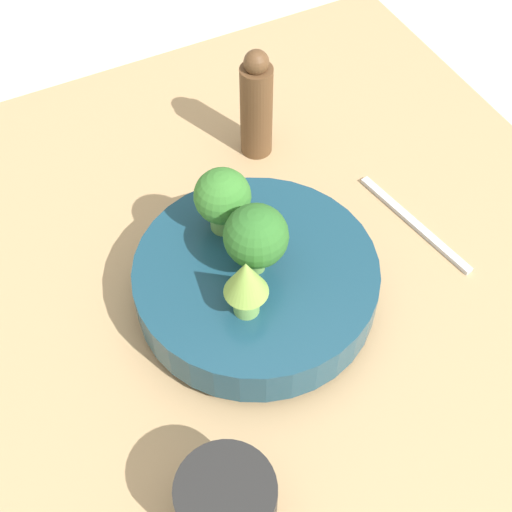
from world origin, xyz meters
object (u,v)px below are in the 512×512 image
object	(u,v)px
cup	(227,505)
pepper_mill	(256,106)
bowl	(256,282)
fork	(414,223)

from	to	relation	value
cup	pepper_mill	world-z (taller)	pepper_mill
bowl	fork	distance (m)	0.22
fork	bowl	bearing A→B (deg)	93.40
pepper_mill	fork	world-z (taller)	pepper_mill
fork	cup	bearing A→B (deg)	121.37
fork	pepper_mill	bearing A→B (deg)	28.58
pepper_mill	fork	bearing A→B (deg)	-151.42
bowl	fork	xyz separation A→B (m)	(0.01, -0.22, -0.03)
cup	fork	bearing A→B (deg)	-58.63
pepper_mill	fork	xyz separation A→B (m)	(-0.20, -0.11, -0.07)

